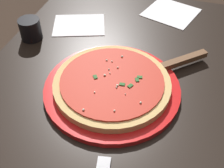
# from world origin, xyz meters

# --- Properties ---
(restaurant_table) EXTENTS (1.03, 0.68, 0.76)m
(restaurant_table) POSITION_xyz_m (0.00, 0.00, 0.60)
(restaurant_table) COLOR black
(restaurant_table) RESTS_ON ground_plane
(serving_plate) EXTENTS (0.31, 0.31, 0.01)m
(serving_plate) POSITION_xyz_m (0.03, 0.02, 0.77)
(serving_plate) COLOR red
(serving_plate) RESTS_ON restaurant_table
(pizza) EXTENTS (0.26, 0.26, 0.02)m
(pizza) POSITION_xyz_m (0.03, 0.02, 0.78)
(pizza) COLOR #DBB26B
(pizza) RESTS_ON serving_plate
(pizza_server) EXTENTS (0.18, 0.19, 0.01)m
(pizza_server) POSITION_xyz_m (0.14, -0.10, 0.78)
(pizza_server) COLOR silver
(pizza_server) RESTS_ON serving_plate
(cup_small_sauce) EXTENTS (0.06, 0.06, 0.06)m
(cup_small_sauce) POSITION_xyz_m (0.17, 0.29, 0.79)
(cup_small_sauce) COLOR black
(cup_small_sauce) RESTS_ON restaurant_table
(napkin_folded_right) EXTENTS (0.16, 0.18, 0.00)m
(napkin_folded_right) POSITION_xyz_m (0.26, 0.19, 0.76)
(napkin_folded_right) COLOR white
(napkin_folded_right) RESTS_ON restaurant_table
(napkin_loose_left) EXTENTS (0.18, 0.18, 0.00)m
(napkin_loose_left) POSITION_xyz_m (0.41, -0.06, 0.76)
(napkin_loose_left) COLOR white
(napkin_loose_left) RESTS_ON restaurant_table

